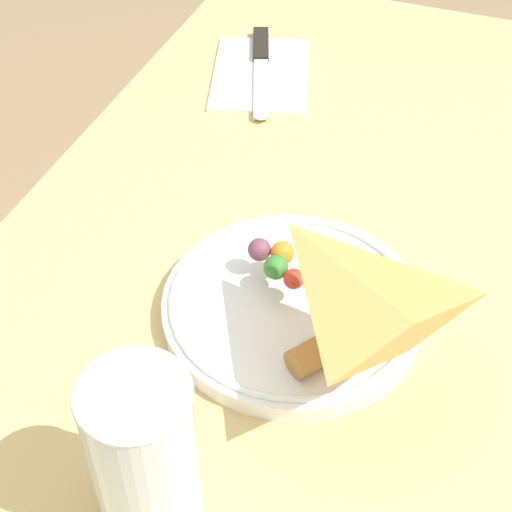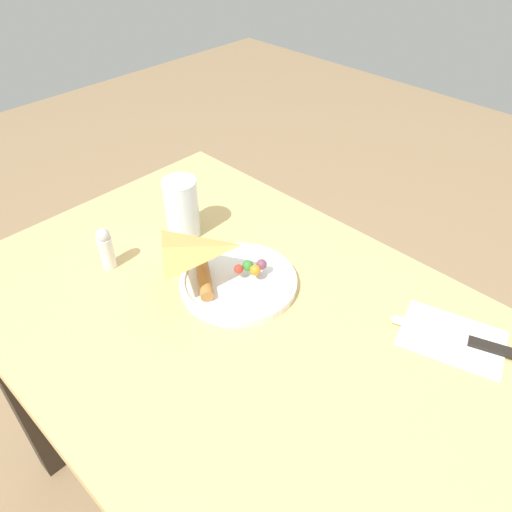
{
  "view_description": "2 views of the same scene",
  "coord_description": "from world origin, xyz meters",
  "px_view_note": "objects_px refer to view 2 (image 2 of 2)",
  "views": [
    {
      "loc": [
        0.5,
        0.08,
        1.23
      ],
      "look_at": [
        0.07,
        -0.09,
        0.78
      ],
      "focal_mm": 55.0,
      "sensor_mm": 36.0,
      "label": 1
    },
    {
      "loc": [
        -0.44,
        0.42,
        1.37
      ],
      "look_at": [
        0.07,
        -0.1,
        0.78
      ],
      "focal_mm": 35.0,
      "sensor_mm": 36.0,
      "label": 2
    }
  ],
  "objects_px": {
    "butter_knife": "(459,338)",
    "dining_table": "(246,361)",
    "plate_pizza": "(238,279)",
    "salt_shaker": "(106,248)",
    "napkin_folded": "(452,338)",
    "milk_glass": "(182,211)"
  },
  "relations": [
    {
      "from": "butter_knife",
      "to": "dining_table",
      "type": "bearing_deg",
      "value": 16.09
    },
    {
      "from": "dining_table",
      "to": "butter_knife",
      "type": "height_order",
      "value": "butter_knife"
    },
    {
      "from": "dining_table",
      "to": "butter_knife",
      "type": "bearing_deg",
      "value": -143.58
    },
    {
      "from": "plate_pizza",
      "to": "salt_shaker",
      "type": "xyz_separation_m",
      "value": [
        0.22,
        0.14,
        0.03
      ]
    },
    {
      "from": "dining_table",
      "to": "plate_pizza",
      "type": "bearing_deg",
      "value": -36.47
    },
    {
      "from": "dining_table",
      "to": "salt_shaker",
      "type": "distance_m",
      "value": 0.35
    },
    {
      "from": "plate_pizza",
      "to": "salt_shaker",
      "type": "bearing_deg",
      "value": 32.01
    },
    {
      "from": "napkin_folded",
      "to": "butter_knife",
      "type": "bearing_deg",
      "value": -159.67
    },
    {
      "from": "dining_table",
      "to": "napkin_folded",
      "type": "xyz_separation_m",
      "value": [
        -0.28,
        -0.21,
        0.12
      ]
    },
    {
      "from": "butter_knife",
      "to": "salt_shaker",
      "type": "xyz_separation_m",
      "value": [
        0.59,
        0.3,
        0.04
      ]
    },
    {
      "from": "napkin_folded",
      "to": "salt_shaker",
      "type": "xyz_separation_m",
      "value": [
        0.58,
        0.3,
        0.04
      ]
    },
    {
      "from": "milk_glass",
      "to": "plate_pizza",
      "type": "bearing_deg",
      "value": 170.45
    },
    {
      "from": "dining_table",
      "to": "salt_shaker",
      "type": "relative_size",
      "value": 11.83
    },
    {
      "from": "plate_pizza",
      "to": "milk_glass",
      "type": "bearing_deg",
      "value": -9.55
    },
    {
      "from": "plate_pizza",
      "to": "butter_knife",
      "type": "bearing_deg",
      "value": -155.88
    },
    {
      "from": "napkin_folded",
      "to": "milk_glass",
      "type": "bearing_deg",
      "value": 12.7
    },
    {
      "from": "milk_glass",
      "to": "napkin_folded",
      "type": "relative_size",
      "value": 0.67
    },
    {
      "from": "plate_pizza",
      "to": "salt_shaker",
      "type": "height_order",
      "value": "salt_shaker"
    },
    {
      "from": "milk_glass",
      "to": "butter_knife",
      "type": "distance_m",
      "value": 0.58
    },
    {
      "from": "milk_glass",
      "to": "dining_table",
      "type": "bearing_deg",
      "value": 162.38
    },
    {
      "from": "salt_shaker",
      "to": "milk_glass",
      "type": "bearing_deg",
      "value": -96.83
    },
    {
      "from": "dining_table",
      "to": "milk_glass",
      "type": "distance_m",
      "value": 0.34
    }
  ]
}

